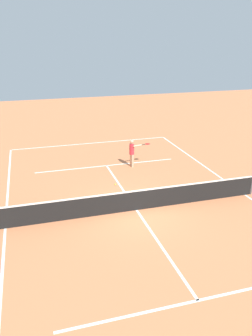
# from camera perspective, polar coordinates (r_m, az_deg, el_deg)

# --- Properties ---
(ground_plane) EXTENTS (60.00, 60.00, 0.00)m
(ground_plane) POSITION_cam_1_polar(r_m,az_deg,el_deg) (15.20, 1.78, -7.01)
(ground_plane) COLOR #D37A4C
(court_lines) EXTENTS (11.13, 21.06, 0.01)m
(court_lines) POSITION_cam_1_polar(r_m,az_deg,el_deg) (15.20, 1.78, -7.00)
(court_lines) COLOR white
(court_lines) RESTS_ON ground
(tennis_net) EXTENTS (11.73, 0.10, 1.07)m
(tennis_net) POSITION_cam_1_polar(r_m,az_deg,el_deg) (14.97, 1.80, -5.34)
(tennis_net) COLOR #4C4C51
(tennis_net) RESTS_ON ground
(player_serving) EXTENTS (1.30, 0.45, 1.64)m
(player_serving) POSITION_cam_1_polar(r_m,az_deg,el_deg) (19.80, 1.11, 2.90)
(player_serving) COLOR #D8A884
(player_serving) RESTS_ON ground
(tennis_ball) EXTENTS (0.07, 0.07, 0.07)m
(tennis_ball) POSITION_cam_1_polar(r_m,az_deg,el_deg) (17.63, -1.80, -2.74)
(tennis_ball) COLOR #CCE033
(tennis_ball) RESTS_ON ground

